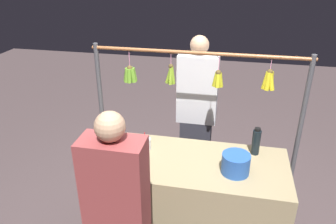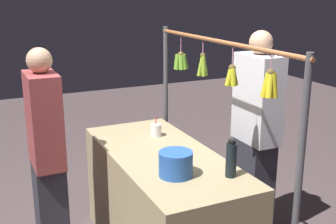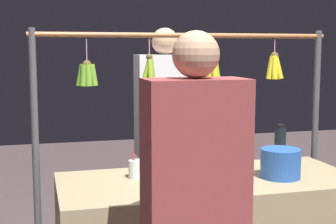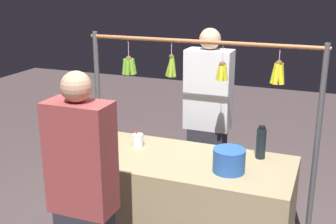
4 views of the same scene
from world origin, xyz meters
name	(u,v)px [view 4 (image 4 of 4)]	position (x,y,z in m)	size (l,w,h in m)	color
market_counter	(179,210)	(0.00, 0.00, 0.44)	(1.70, 0.74, 0.88)	tan
display_rack	(197,100)	(0.01, -0.46, 1.21)	(1.97, 0.13, 1.73)	#4C4C51
water_bottle	(261,143)	(-0.56, -0.23, 1.00)	(0.07, 0.07, 0.25)	black
blue_bucket	(229,160)	(-0.40, 0.09, 0.96)	(0.23, 0.23, 0.17)	#2959B0
drink_cup	(138,140)	(0.40, -0.12, 0.93)	(0.09, 0.09, 0.16)	silver
vendor_person	(208,124)	(0.03, -0.87, 0.87)	(0.42, 0.23, 1.76)	#2D2D38
customer_person	(84,205)	(0.35, 0.80, 0.83)	(0.40, 0.22, 1.68)	#2D2D38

